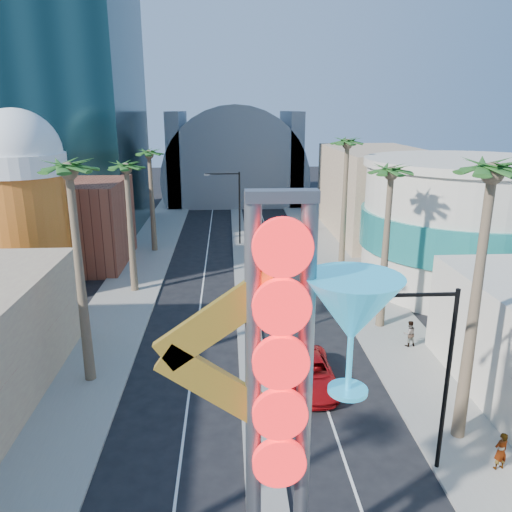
% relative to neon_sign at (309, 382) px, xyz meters
% --- Properties ---
extents(sidewalk_west, '(5.00, 100.00, 0.15)m').
position_rel_neon_sign_xyz_m(sidewalk_west, '(-10.32, 32.04, -7.23)').
color(sidewalk_west, gray).
rests_on(sidewalk_west, ground).
extents(sidewalk_east, '(5.00, 100.00, 0.15)m').
position_rel_neon_sign_xyz_m(sidewalk_east, '(8.68, 32.04, -7.23)').
color(sidewalk_east, gray).
rests_on(sidewalk_east, ground).
extents(median, '(1.60, 84.00, 0.15)m').
position_rel_neon_sign_xyz_m(median, '(-0.82, 35.04, -7.23)').
color(median, gray).
rests_on(median, ground).
extents(hotel_tower, '(20.00, 20.00, 50.00)m').
position_rel_neon_sign_xyz_m(hotel_tower, '(-22.82, 49.04, 17.69)').
color(hotel_tower, black).
rests_on(hotel_tower, ground).
extents(brick_filler_west, '(10.00, 10.00, 8.00)m').
position_rel_neon_sign_xyz_m(brick_filler_west, '(-16.82, 35.04, -3.31)').
color(brick_filler_west, brown).
rests_on(brick_filler_west, ground).
extents(filler_east, '(10.00, 20.00, 10.00)m').
position_rel_neon_sign_xyz_m(filler_east, '(15.18, 45.04, -2.31)').
color(filler_east, tan).
rests_on(filler_east, ground).
extents(beer_mug, '(7.00, 7.00, 14.50)m').
position_rel_neon_sign_xyz_m(beer_mug, '(-17.82, 27.04, 0.54)').
color(beer_mug, '#B26417').
rests_on(beer_mug, ground).
extents(turquoise_building, '(16.60, 16.60, 10.60)m').
position_rel_neon_sign_xyz_m(turquoise_building, '(17.18, 27.04, -2.06)').
color(turquoise_building, beige).
rests_on(turquoise_building, ground).
extents(canopy, '(22.00, 16.00, 22.00)m').
position_rel_neon_sign_xyz_m(canopy, '(-0.82, 69.04, -3.00)').
color(canopy, slate).
rests_on(canopy, ground).
extents(neon_sign, '(6.53, 2.60, 12.55)m').
position_rel_neon_sign_xyz_m(neon_sign, '(0.00, 0.00, 0.00)').
color(neon_sign, gray).
rests_on(neon_sign, ground).
extents(streetlight_0, '(3.79, 0.25, 8.00)m').
position_rel_neon_sign_xyz_m(streetlight_0, '(-0.27, 17.04, -2.43)').
color(streetlight_0, black).
rests_on(streetlight_0, ground).
extents(streetlight_1, '(3.79, 0.25, 8.00)m').
position_rel_neon_sign_xyz_m(streetlight_1, '(-1.36, 41.04, -2.43)').
color(streetlight_1, black).
rests_on(streetlight_1, ground).
extents(streetlight_2, '(3.45, 0.25, 8.00)m').
position_rel_neon_sign_xyz_m(streetlight_2, '(5.91, 5.04, -2.47)').
color(streetlight_2, black).
rests_on(streetlight_2, ground).
extents(palm_1, '(2.40, 2.40, 12.70)m').
position_rel_neon_sign_xyz_m(palm_1, '(-9.82, 13.04, 3.52)').
color(palm_1, brown).
rests_on(palm_1, ground).
extents(palm_2, '(2.40, 2.40, 11.20)m').
position_rel_neon_sign_xyz_m(palm_2, '(-9.82, 27.04, 2.17)').
color(palm_2, brown).
rests_on(palm_2, ground).
extents(palm_3, '(2.40, 2.40, 11.20)m').
position_rel_neon_sign_xyz_m(palm_3, '(-9.82, 39.04, 2.17)').
color(palm_3, brown).
rests_on(palm_3, ground).
extents(palm_5, '(2.40, 2.40, 13.20)m').
position_rel_neon_sign_xyz_m(palm_5, '(8.18, 7.04, 3.96)').
color(palm_5, brown).
rests_on(palm_5, ground).
extents(palm_6, '(2.40, 2.40, 11.70)m').
position_rel_neon_sign_xyz_m(palm_6, '(8.18, 19.04, 2.62)').
color(palm_6, brown).
rests_on(palm_6, ground).
extents(palm_7, '(2.40, 2.40, 12.70)m').
position_rel_neon_sign_xyz_m(palm_7, '(8.18, 31.04, 3.52)').
color(palm_7, brown).
rests_on(palm_7, ground).
extents(red_pickup, '(2.70, 5.65, 1.56)m').
position_rel_neon_sign_xyz_m(red_pickup, '(2.14, 11.83, -6.53)').
color(red_pickup, '#B80E11').
rests_on(red_pickup, ground).
extents(pedestrian_a, '(0.69, 0.53, 1.69)m').
position_rel_neon_sign_xyz_m(pedestrian_a, '(8.86, 4.76, -6.31)').
color(pedestrian_a, gray).
rests_on(pedestrian_a, sidewalk_east).
extents(pedestrian_b, '(0.90, 0.76, 1.67)m').
position_rel_neon_sign_xyz_m(pedestrian_b, '(9.05, 15.87, -6.32)').
color(pedestrian_b, gray).
rests_on(pedestrian_b, sidewalk_east).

